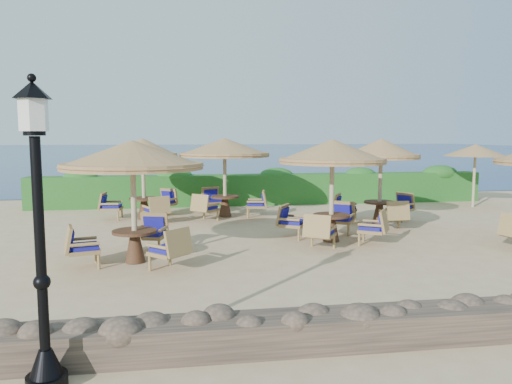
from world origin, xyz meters
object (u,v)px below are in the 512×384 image
at_px(cafe_set_3, 143,166).
at_px(lamp_post, 40,250).
at_px(cafe_set_4, 225,159).
at_px(extra_parasol, 475,150).
at_px(cafe_set_1, 332,172).
at_px(cafe_set_0, 133,172).
at_px(cafe_set_5, 381,166).

bearing_deg(cafe_set_3, lamp_post, -91.60).
bearing_deg(cafe_set_4, extra_parasol, 4.71).
bearing_deg(cafe_set_4, cafe_set_1, -61.33).
height_order(cafe_set_0, cafe_set_4, same).
distance_m(cafe_set_0, cafe_set_1, 5.07).
distance_m(cafe_set_0, cafe_set_4, 6.29).
bearing_deg(cafe_set_5, cafe_set_0, -152.77).
height_order(extra_parasol, cafe_set_4, cafe_set_4).
relative_size(lamp_post, cafe_set_4, 1.09).
relative_size(extra_parasol, cafe_set_3, 0.87).
bearing_deg(cafe_set_5, cafe_set_3, 164.49).
height_order(cafe_set_1, cafe_set_4, same).
relative_size(cafe_set_4, cafe_set_5, 1.10).
bearing_deg(cafe_set_0, cafe_set_3, 91.84).
xyz_separation_m(lamp_post, cafe_set_3, (0.31, 11.11, 0.20)).
bearing_deg(cafe_set_3, extra_parasol, 4.15).
relative_size(lamp_post, extra_parasol, 1.38).
distance_m(cafe_set_0, cafe_set_3, 5.69).
relative_size(cafe_set_1, cafe_set_5, 1.00).
bearing_deg(cafe_set_1, cafe_set_5, 44.62).
bearing_deg(extra_parasol, cafe_set_0, -151.51).
xyz_separation_m(extra_parasol, cafe_set_4, (-9.62, -0.79, -0.21)).
bearing_deg(extra_parasol, cafe_set_5, -149.76).
xyz_separation_m(cafe_set_1, cafe_set_4, (-2.37, 4.34, 0.14)).
bearing_deg(lamp_post, cafe_set_5, 50.09).
bearing_deg(cafe_set_0, lamp_post, -95.18).
height_order(extra_parasol, cafe_set_0, cafe_set_0).
height_order(cafe_set_3, cafe_set_4, same).
distance_m(lamp_post, cafe_set_4, 11.61).
height_order(cafe_set_0, cafe_set_5, same).
distance_m(extra_parasol, cafe_set_5, 5.80).
bearing_deg(cafe_set_5, cafe_set_1, -135.38).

